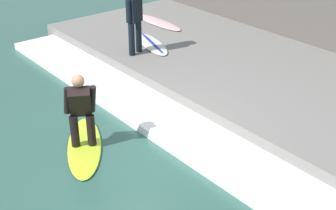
% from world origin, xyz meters
% --- Properties ---
extents(ground_plane, '(28.00, 28.00, 0.00)m').
position_xyz_m(ground_plane, '(0.00, 0.00, 0.00)').
color(ground_plane, '#2D564C').
extents(concrete_ledge, '(4.40, 12.95, 0.36)m').
position_xyz_m(concrete_ledge, '(3.89, 0.00, 0.18)').
color(concrete_ledge, slate).
rests_on(concrete_ledge, ground_plane).
extents(wave_foam_crest, '(1.15, 12.31, 0.16)m').
position_xyz_m(wave_foam_crest, '(1.12, 0.00, 0.08)').
color(wave_foam_crest, white).
rests_on(wave_foam_crest, ground_plane).
extents(surfboard_riding, '(1.55, 2.03, 0.06)m').
position_xyz_m(surfboard_riding, '(-0.51, 0.71, 0.03)').
color(surfboard_riding, '#BFE02D').
rests_on(surfboard_riding, ground_plane).
extents(surfer_riding, '(0.54, 0.56, 1.35)m').
position_xyz_m(surfer_riding, '(-0.51, 0.71, 0.81)').
color(surfer_riding, black).
rests_on(surfer_riding, surfboard_riding).
extents(surfer_waiting_near, '(0.50, 0.32, 1.56)m').
position_xyz_m(surfer_waiting_near, '(2.35, 3.09, 1.24)').
color(surfer_waiting_near, black).
rests_on(surfer_waiting_near, concrete_ledge).
extents(surfboard_waiting_near, '(1.00, 1.77, 0.07)m').
position_xyz_m(surfboard_waiting_near, '(2.99, 3.26, 0.39)').
color(surfboard_waiting_near, white).
rests_on(surfboard_waiting_near, concrete_ledge).
extents(surfboard_spare, '(0.50, 1.97, 0.06)m').
position_xyz_m(surfboard_spare, '(4.22, 4.58, 0.39)').
color(surfboard_spare, beige).
rests_on(surfboard_spare, concrete_ledge).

